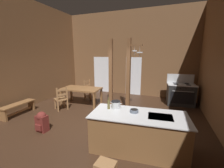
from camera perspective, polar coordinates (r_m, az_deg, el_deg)
ground_plane at (r=4.84m, az=-6.79°, el=-16.31°), size 7.68×8.75×0.10m
wall_back at (r=8.07m, az=6.33°, el=11.70°), size 7.68×0.14×4.44m
wall_left at (r=6.68m, az=-35.61°, el=9.62°), size 0.14×8.75×4.44m
glazed_door_back_left at (r=8.60m, az=-4.03°, el=3.75°), size 1.00×0.01×2.05m
glazed_panel_back_right at (r=8.01m, az=8.39°, el=3.05°), size 0.84×0.01×2.05m
kitchen_island at (r=3.59m, az=10.13°, el=-18.11°), size 2.24×1.15×0.88m
stove_range at (r=7.10m, az=25.37°, el=-3.56°), size 1.22×0.92×1.32m
support_post_with_pot_rack at (r=5.56m, az=6.75°, el=4.21°), size 0.60×0.25×2.79m
support_post_center at (r=5.91m, az=-0.47°, el=3.76°), size 0.14×0.14×2.79m
dining_table at (r=6.57m, az=-11.96°, el=-2.32°), size 1.74×0.98×0.74m
ladderback_chair_near_window at (r=7.42m, az=-8.91°, el=-2.18°), size 0.52×0.52×0.95m
ladderback_chair_by_post at (r=6.19m, az=-19.37°, el=-5.53°), size 0.61×0.61×0.95m
bench_along_left_wall at (r=6.41m, az=-33.01°, el=-7.64°), size 0.38×1.23×0.44m
backpack at (r=4.78m, az=-25.94°, el=-12.98°), size 0.33×0.32×0.60m
stockpot_on_counter at (r=3.67m, az=1.55°, el=-8.07°), size 0.30×0.23×0.18m
mixing_bowl_on_counter at (r=3.47m, az=8.72°, el=-10.42°), size 0.20×0.20×0.07m
bottle_tall_on_counter at (r=3.60m, az=-1.32°, el=-8.03°), size 0.06×0.06×0.29m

